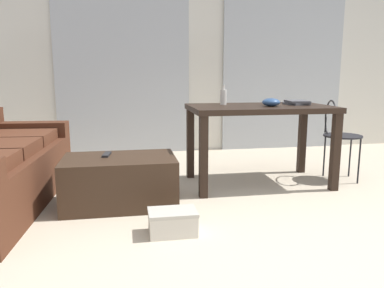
% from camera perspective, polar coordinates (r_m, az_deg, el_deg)
% --- Properties ---
extents(ground_plane, '(8.20, 8.20, 0.00)m').
position_cam_1_polar(ground_plane, '(3.45, 9.09, -7.47)').
color(ground_plane, beige).
extents(wall_back, '(5.78, 0.10, 2.48)m').
position_cam_1_polar(wall_back, '(5.33, 1.95, 12.48)').
color(wall_back, silver).
rests_on(wall_back, ground).
extents(curtains, '(3.95, 0.03, 2.23)m').
position_cam_1_polar(curtains, '(5.24, 2.14, 11.13)').
color(curtains, '#B2B7BC').
rests_on(curtains, ground).
extents(coffee_table, '(0.90, 0.57, 0.40)m').
position_cam_1_polar(coffee_table, '(3.15, -10.77, -5.50)').
color(coffee_table, '#382619').
rests_on(coffee_table, ground).
extents(craft_table, '(1.32, 0.77, 0.76)m').
position_cam_1_polar(craft_table, '(3.67, 10.11, 4.04)').
color(craft_table, black).
rests_on(craft_table, ground).
extents(wire_chair, '(0.37, 0.40, 0.81)m').
position_cam_1_polar(wire_chair, '(4.03, 20.93, 1.98)').
color(wire_chair, black).
rests_on(wire_chair, ground).
extents(bottle_near, '(0.06, 0.06, 0.19)m').
position_cam_1_polar(bottle_near, '(3.70, 4.75, 7.09)').
color(bottle_near, beige).
rests_on(bottle_near, craft_table).
extents(bowl, '(0.16, 0.16, 0.07)m').
position_cam_1_polar(bowl, '(3.59, 11.80, 6.16)').
color(bowl, '#2D4C7A').
rests_on(bowl, craft_table).
extents(book_stack, '(0.22, 0.27, 0.04)m').
position_cam_1_polar(book_stack, '(3.85, 15.47, 6.04)').
color(book_stack, '#4C4C51').
rests_on(book_stack, craft_table).
extents(tv_remote_primary, '(0.07, 0.18, 0.02)m').
position_cam_1_polar(tv_remote_primary, '(3.19, -12.70, -1.55)').
color(tv_remote_primary, '#232326').
rests_on(tv_remote_primary, coffee_table).
extents(shoebox, '(0.32, 0.22, 0.16)m').
position_cam_1_polar(shoebox, '(2.59, -2.92, -11.63)').
color(shoebox, beige).
rests_on(shoebox, ground).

